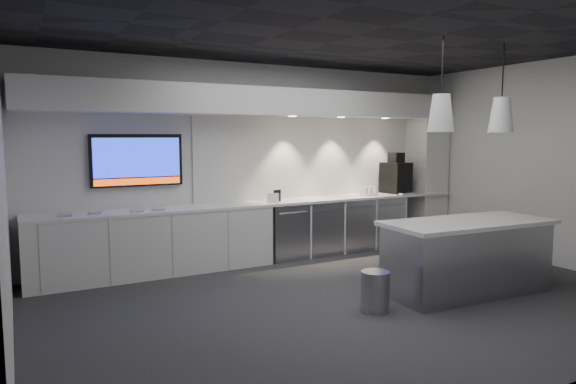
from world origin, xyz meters
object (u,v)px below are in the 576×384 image
wall_tv (137,160)px  island (467,256)px  coffee_machine (396,176)px  bin (375,291)px

wall_tv → island: size_ratio=0.58×
wall_tv → coffee_machine: wall_tv is taller
bin → coffee_machine: (2.52, 2.67, 0.97)m
island → coffee_machine: (1.13, 2.66, 0.74)m
wall_tv → island: 4.51m
wall_tv → coffee_machine: bearing=-3.2°
island → bin: (-1.39, -0.00, -0.23)m
island → bin: island is taller
coffee_machine → wall_tv: bearing=170.6°
island → bin: bearing=-176.4°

